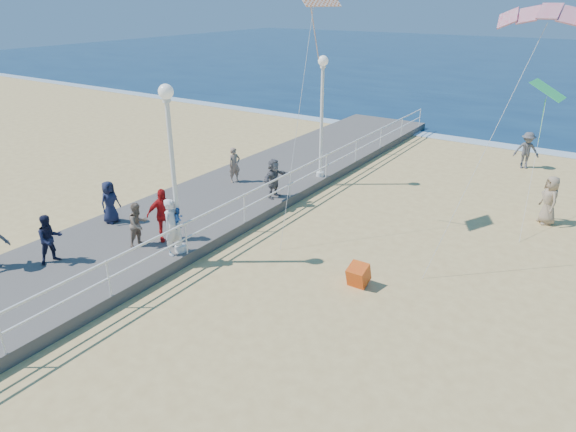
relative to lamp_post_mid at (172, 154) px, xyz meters
The scene contains 19 objects.
ground 6.48m from the lamp_post_mid, ahead, with size 160.00×160.00×0.00m, color #E6C578.
surf_line 21.50m from the lamp_post_mid, 75.37° to the left, with size 160.00×1.20×0.04m, color white.
boardwalk 4.07m from the lamp_post_mid, behind, with size 5.00×44.00×0.40m, color #67625D.
railing 2.43m from the lamp_post_mid, ahead, with size 0.05×42.00×0.55m.
lamp_post_mid is the anchor object (origin of this frame).
lamp_post_far 9.00m from the lamp_post_mid, 90.00° to the left, with size 0.44×0.44×5.32m.
woman_holding_toddler 2.34m from the lamp_post_mid, 104.34° to the right, with size 0.68×0.45×1.86m, color silver.
toddler_held 2.06m from the lamp_post_mid, 24.51° to the right, with size 0.34×0.27×0.70m, color #2E5FAD.
spectator_1 2.92m from the lamp_post_mid, 164.37° to the right, with size 0.73×0.57×1.50m, color #826D59.
spectator_3 2.59m from the lamp_post_mid, 161.50° to the left, with size 1.07×0.45×1.83m, color red.
spectator_4 4.51m from the lamp_post_mid, behind, with size 0.76×0.50×1.56m, color #1C223E.
spectator_5 6.19m from the lamp_post_mid, 92.66° to the left, with size 1.50×0.48×1.62m, color #5E5C62.
spectator_6 7.30m from the lamp_post_mid, 113.94° to the left, with size 0.57×0.37×1.55m, color gray.
spectator_7 4.59m from the lamp_post_mid, 136.28° to the right, with size 0.76×0.59×1.56m, color #171A33.
beach_walker_a 18.53m from the lamp_post_mid, 66.33° to the left, with size 1.19×0.68×1.84m, color #515054.
beach_walker_c 13.96m from the lamp_post_mid, 46.68° to the left, with size 0.92×0.60×1.88m, color gray.
box_kite 6.68m from the lamp_post_mid, 18.74° to the left, with size 0.55×0.55×0.60m, color red.
kite_parafoil 11.41m from the lamp_post_mid, 35.49° to the left, with size 2.76×0.90×0.30m, color #C3163C, non-canonical shape.
kite_diamond_green 14.76m from the lamp_post_mid, 55.48° to the left, with size 1.35×1.35×0.02m, color #29C15E.
Camera 1 is at (5.70, -10.43, 8.01)m, focal length 32.00 mm.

